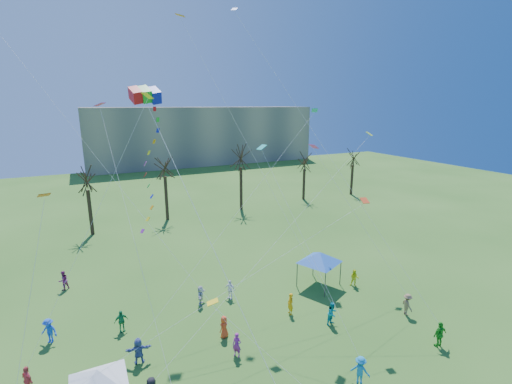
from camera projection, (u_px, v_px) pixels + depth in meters
name	position (u px, v px, depth m)	size (l,w,h in m)	color
distant_building	(203.00, 135.00, 97.25)	(60.00, 14.00, 15.00)	gray
bare_tree_row	(154.00, 174.00, 47.44)	(68.90, 7.33, 10.19)	black
big_box_kite	(155.00, 172.00, 21.87)	(2.64, 7.34, 18.89)	red
canopy_tent_white	(98.00, 377.00, 17.89)	(3.90, 3.90, 2.92)	#3F3F44
canopy_tent_blue	(320.00, 257.00, 31.27)	(3.92, 3.92, 3.22)	#3F3F44
festival_crowd	(214.00, 339.00, 23.31)	(27.23, 21.32, 1.84)	red
small_kites_aloft	(227.00, 135.00, 25.54)	(29.39, 18.04, 34.02)	#E5530C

